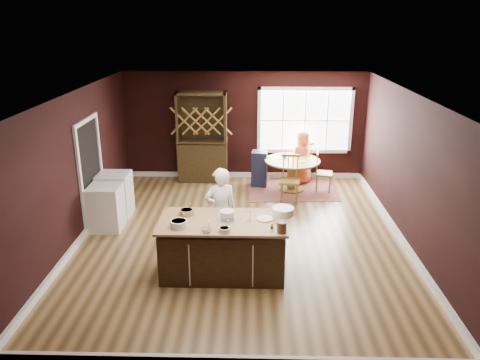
% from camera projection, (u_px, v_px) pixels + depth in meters
% --- Properties ---
extents(room_shell, '(7.00, 7.00, 7.00)m').
position_uv_depth(room_shell, '(241.00, 169.00, 8.44)').
color(room_shell, olive).
rests_on(room_shell, ground).
extents(window, '(2.36, 0.10, 1.66)m').
position_uv_depth(window, '(305.00, 120.00, 11.63)').
color(window, white).
rests_on(window, room_shell).
extents(doorway, '(0.08, 1.26, 2.13)m').
position_uv_depth(doorway, '(91.00, 174.00, 9.19)').
color(doorway, white).
rests_on(doorway, room_shell).
extents(kitchen_island, '(2.01, 1.05, 0.92)m').
position_uv_depth(kitchen_island, '(223.00, 248.00, 7.50)').
color(kitchen_island, black).
rests_on(kitchen_island, ground).
extents(dining_table, '(1.31, 1.31, 0.75)m').
position_uv_depth(dining_table, '(292.00, 169.00, 11.09)').
color(dining_table, olive).
rests_on(dining_table, ground).
extents(baker, '(0.65, 0.52, 1.55)m').
position_uv_depth(baker, '(221.00, 211.00, 8.09)').
color(baker, white).
rests_on(baker, ground).
extents(layer_cake, '(0.33, 0.33, 0.13)m').
position_uv_depth(layer_cake, '(227.00, 215.00, 7.39)').
color(layer_cake, silver).
rests_on(layer_cake, kitchen_island).
extents(bowl_blue, '(0.27, 0.27, 0.10)m').
position_uv_depth(bowl_blue, '(179.00, 224.00, 7.10)').
color(bowl_blue, white).
rests_on(bowl_blue, kitchen_island).
extents(bowl_yellow, '(0.23, 0.23, 0.09)m').
position_uv_depth(bowl_yellow, '(187.00, 212.00, 7.55)').
color(bowl_yellow, olive).
rests_on(bowl_yellow, kitchen_island).
extents(bowl_pink, '(0.16, 0.16, 0.06)m').
position_uv_depth(bowl_pink, '(206.00, 230.00, 6.95)').
color(bowl_pink, silver).
rests_on(bowl_pink, kitchen_island).
extents(bowl_olive, '(0.17, 0.17, 0.07)m').
position_uv_depth(bowl_olive, '(224.00, 230.00, 6.95)').
color(bowl_olive, beige).
rests_on(bowl_olive, kitchen_island).
extents(drinking_glass, '(0.07, 0.07, 0.14)m').
position_uv_depth(drinking_glass, '(249.00, 217.00, 7.31)').
color(drinking_glass, silver).
rests_on(drinking_glass, kitchen_island).
extents(dinner_plate, '(0.27, 0.27, 0.02)m').
position_uv_depth(dinner_plate, '(265.00, 219.00, 7.39)').
color(dinner_plate, '#F5E4C7').
rests_on(dinner_plate, kitchen_island).
extents(white_tub, '(0.35, 0.35, 0.12)m').
position_uv_depth(white_tub, '(283.00, 211.00, 7.54)').
color(white_tub, silver).
rests_on(white_tub, kitchen_island).
extents(stoneware_crock, '(0.14, 0.14, 0.17)m').
position_uv_depth(stoneware_crock, '(282.00, 227.00, 6.91)').
color(stoneware_crock, brown).
rests_on(stoneware_crock, kitchen_island).
extents(toy_figurine, '(0.05, 0.05, 0.08)m').
position_uv_depth(toy_figurine, '(272.00, 226.00, 7.05)').
color(toy_figurine, gold).
rests_on(toy_figurine, kitchen_island).
extents(rug, '(2.15, 1.70, 0.01)m').
position_uv_depth(rug, '(291.00, 189.00, 11.26)').
color(rug, brown).
rests_on(rug, ground).
extents(chair_east, '(0.44, 0.46, 0.96)m').
position_uv_depth(chair_east, '(324.00, 172.00, 11.04)').
color(chair_east, '#94572D').
rests_on(chair_east, ground).
extents(chair_south, '(0.50, 0.48, 1.06)m').
position_uv_depth(chair_south, '(290.00, 179.00, 10.39)').
color(chair_south, brown).
rests_on(chair_south, ground).
extents(chair_north, '(0.53, 0.51, 1.00)m').
position_uv_depth(chair_north, '(302.00, 160.00, 11.86)').
color(chair_north, brown).
rests_on(chair_north, ground).
extents(seated_woman, '(0.77, 0.71, 1.32)m').
position_uv_depth(seated_woman, '(302.00, 157.00, 11.54)').
color(seated_woman, '#D66436').
rests_on(seated_woman, ground).
extents(high_chair, '(0.41, 0.41, 0.91)m').
position_uv_depth(high_chair, '(259.00, 168.00, 11.40)').
color(high_chair, black).
rests_on(high_chair, ground).
extents(toddler, '(0.18, 0.14, 0.26)m').
position_uv_depth(toddler, '(260.00, 153.00, 11.34)').
color(toddler, '#8CA5BF').
rests_on(toddler, high_chair).
extents(table_plate, '(0.19, 0.19, 0.01)m').
position_uv_depth(table_plate, '(302.00, 161.00, 10.88)').
color(table_plate, beige).
rests_on(table_plate, dining_table).
extents(table_cup, '(0.13, 0.13, 0.10)m').
position_uv_depth(table_cup, '(285.00, 155.00, 11.20)').
color(table_cup, white).
rests_on(table_cup, dining_table).
extents(hutch, '(1.22, 0.51, 2.24)m').
position_uv_depth(hutch, '(202.00, 137.00, 11.58)').
color(hutch, black).
rests_on(hutch, ground).
extents(washer, '(0.61, 0.59, 0.88)m').
position_uv_depth(washer, '(106.00, 208.00, 9.07)').
color(washer, white).
rests_on(washer, ground).
extents(dryer, '(0.64, 0.62, 0.92)m').
position_uv_depth(dryer, '(115.00, 195.00, 9.67)').
color(dryer, silver).
rests_on(dryer, ground).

